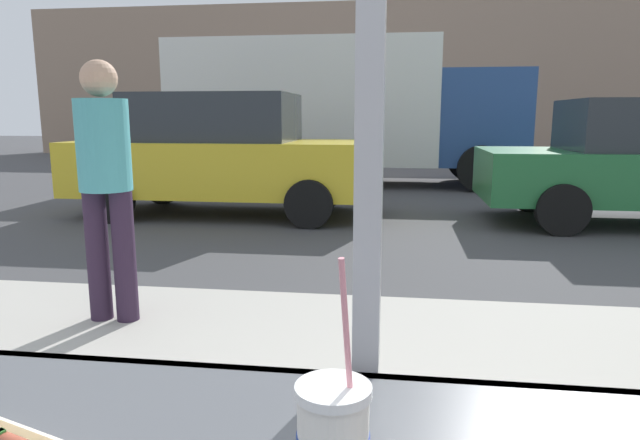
{
  "coord_description": "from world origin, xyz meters",
  "views": [
    {
      "loc": [
        0.05,
        -0.95,
        1.44
      ],
      "look_at": [
        -0.35,
        1.95,
        0.9
      ],
      "focal_mm": 31.52,
      "sensor_mm": 36.0,
      "label": 1
    }
  ],
  "objects": [
    {
      "name": "building_facade_far",
      "position": [
        0.0,
        20.45,
        2.73
      ],
      "size": [
        28.0,
        1.2,
        5.47
      ],
      "primitive_type": "cube",
      "color": "gray",
      "rests_on": "ground"
    },
    {
      "name": "parked_car_yellow",
      "position": [
        -2.5,
        7.05,
        0.89
      ],
      "size": [
        4.43,
        1.93,
        1.77
      ],
      "color": "gold",
      "rests_on": "ground"
    },
    {
      "name": "ground_plane",
      "position": [
        0.0,
        8.0,
        0.0
      ],
      "size": [
        60.0,
        60.0,
        0.0
      ],
      "primitive_type": "plane",
      "color": "#424244"
    },
    {
      "name": "pedestrian",
      "position": [
        -1.74,
        2.3,
        1.08
      ],
      "size": [
        0.32,
        0.32,
        1.63
      ],
      "color": "#302136",
      "rests_on": "sidewalk_strip"
    },
    {
      "name": "box_truck",
      "position": [
        -1.23,
        11.21,
        1.63
      ],
      "size": [
        7.31,
        2.44,
        2.99
      ],
      "color": "silver",
      "rests_on": "ground"
    },
    {
      "name": "sidewalk_strip",
      "position": [
        0.0,
        1.6,
        0.07
      ],
      "size": [
        16.0,
        2.8,
        0.15
      ],
      "primitive_type": "cube",
      "color": "#B2ADA3",
      "rests_on": "ground"
    }
  ]
}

